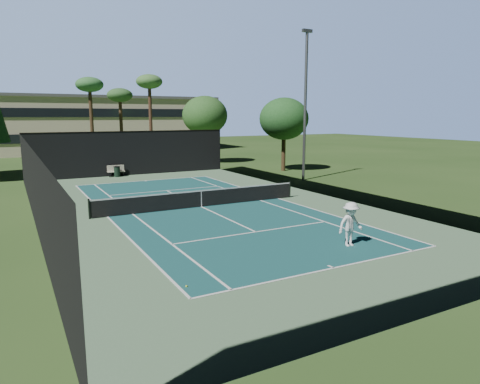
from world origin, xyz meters
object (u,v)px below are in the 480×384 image
object	(u,v)px
tennis_net	(201,198)
tennis_ball_d	(118,201)
trash_bin	(117,172)
tennis_ball_c	(187,203)
tennis_ball_a	(187,286)
player	(351,224)
tennis_ball_b	(189,203)
park_bench	(116,170)

from	to	relation	value
tennis_net	tennis_ball_d	distance (m)	5.81
trash_bin	tennis_net	bearing A→B (deg)	-84.39
tennis_net	trash_bin	size ratio (longest dim) A/B	13.65
tennis_ball_c	tennis_ball_d	world-z (taller)	tennis_ball_c
tennis_ball_a	tennis_ball_c	xyz separation A→B (m)	(4.86, 12.33, -0.00)
tennis_net	tennis_ball_d	size ratio (longest dim) A/B	201.80
tennis_ball_a	tennis_ball_d	xyz separation A→B (m)	(1.25, 15.15, -0.01)
player	tennis_ball_b	world-z (taller)	player
tennis_ball_a	tennis_ball_b	size ratio (longest dim) A/B	1.03
trash_bin	tennis_ball_c	bearing A→B (deg)	-85.43
tennis_ball_c	tennis_net	bearing A→B (deg)	-73.86
tennis_ball_a	tennis_ball_b	distance (m)	13.24
tennis_ball_a	park_bench	xyz separation A→B (m)	(3.71, 26.70, 0.51)
tennis_net	player	xyz separation A→B (m)	(2.39, -10.10, 0.38)
park_bench	player	bearing A→B (deg)	-81.34
tennis_net	trash_bin	world-z (taller)	tennis_net
tennis_ball_a	tennis_ball_c	distance (m)	13.26
tennis_ball_d	tennis_ball_c	bearing A→B (deg)	-37.91
tennis_ball_b	park_bench	xyz separation A→B (m)	(-1.28, 14.43, 0.51)
tennis_ball_b	park_bench	bearing A→B (deg)	95.09
tennis_ball_b	player	bearing A→B (deg)	-76.92
player	tennis_ball_d	xyz separation A→B (m)	(-6.39, 14.27, -0.90)
tennis_ball_b	park_bench	world-z (taller)	park_bench
player	tennis_ball_b	xyz separation A→B (m)	(-2.65, 11.39, -0.90)
player	tennis_ball_d	size ratio (longest dim) A/B	29.24
player	tennis_ball_c	size ratio (longest dim) A/B	28.58
tennis_ball_c	tennis_ball_d	distance (m)	4.58
tennis_ball_d	park_bench	size ratio (longest dim) A/B	0.04
park_bench	trash_bin	size ratio (longest dim) A/B	1.59
tennis_ball_a	tennis_ball_d	size ratio (longest dim) A/B	1.16
player	tennis_net	bearing A→B (deg)	105.08
tennis_ball_a	trash_bin	size ratio (longest dim) A/B	0.08
tennis_net	tennis_ball_b	xyz separation A→B (m)	(-0.26, 1.29, -0.52)
tennis_ball_c	tennis_ball_a	bearing A→B (deg)	-111.51
tennis_ball_c	trash_bin	xyz separation A→B (m)	(-1.12, 14.08, 0.45)
player	park_bench	distance (m)	26.12
player	trash_bin	distance (m)	25.83
tennis_ball_a	park_bench	world-z (taller)	park_bench
tennis_ball_c	tennis_ball_d	bearing A→B (deg)	142.09
tennis_ball_c	tennis_ball_d	size ratio (longest dim) A/B	1.02
tennis_ball_b	tennis_ball_c	bearing A→B (deg)	152.92
tennis_ball_b	tennis_ball_c	distance (m)	0.15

